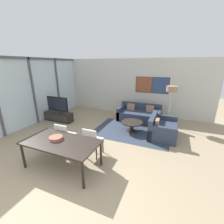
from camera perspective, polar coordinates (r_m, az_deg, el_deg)
name	(u,v)px	position (r m, az deg, el deg)	size (l,w,h in m)	color
ground_plane	(44,199)	(3.65, -24.47, -27.89)	(24.00, 24.00, 0.00)	#9E896B
wall_back	(131,87)	(7.88, 7.16, 9.50)	(7.90, 0.09, 2.80)	silver
window_wall_left	(32,89)	(7.25, -28.08, 7.87)	(0.07, 5.94, 2.80)	silver
area_rug	(132,131)	(6.00, 7.44, -7.19)	(2.88, 2.01, 0.01)	#333D4C
tv_console	(59,116)	(7.34, -19.61, -1.61)	(1.35, 0.40, 0.43)	black
television	(57,105)	(7.19, -20.06, 2.64)	(1.11, 0.20, 0.71)	#2D2D33
sofa_main	(139,115)	(7.11, 10.38, -1.03)	(1.91, 0.93, 0.76)	#2D384C
sofa_side	(161,129)	(5.79, 18.12, -6.13)	(0.93, 1.37, 0.76)	#2D384C
coffee_table	(132,124)	(5.88, 7.56, -4.59)	(0.82, 0.82, 0.40)	black
dining_table	(61,144)	(3.96, -18.79, -11.34)	(1.87, 0.96, 0.72)	black
dining_chair_left	(64,135)	(4.74, -17.66, -8.33)	(0.46, 0.46, 0.87)	beige
dining_chair_centre	(92,140)	(4.28, -7.64, -10.54)	(0.46, 0.46, 0.87)	beige
fruit_bowl	(56,138)	(4.05, -20.58, -9.19)	(0.33, 0.33, 0.07)	#995642
floor_lamp	(172,91)	(6.52, 21.79, 7.44)	(0.44, 0.44, 1.69)	#2D2D33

